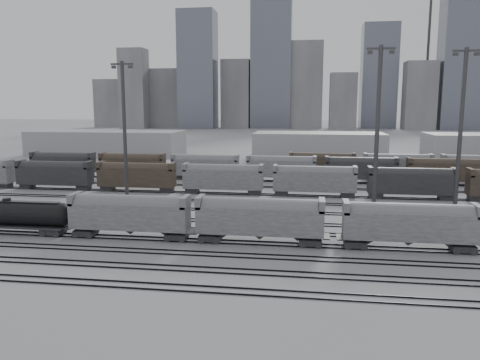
# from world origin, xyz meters

# --- Properties ---
(ground) EXTENTS (900.00, 900.00, 0.00)m
(ground) POSITION_xyz_m (0.00, 0.00, 0.00)
(ground) COLOR #AAA9AE
(ground) RESTS_ON ground
(tracks) EXTENTS (220.00, 71.50, 0.16)m
(tracks) POSITION_xyz_m (0.00, 17.50, 0.08)
(tracks) COLOR black
(tracks) RESTS_ON ground
(tank_car_b) EXTENTS (18.04, 3.01, 4.46)m
(tank_car_b) POSITION_xyz_m (-31.95, 1.00, 2.58)
(tank_car_b) COLOR #242426
(tank_car_b) RESTS_ON ground
(hopper_car_a) EXTENTS (15.13, 3.01, 5.41)m
(hopper_car_a) POSITION_xyz_m (-15.27, 1.00, 3.34)
(hopper_car_a) COLOR #242426
(hopper_car_a) RESTS_ON ground
(hopper_car_b) EXTENTS (15.35, 3.05, 5.49)m
(hopper_car_b) POSITION_xyz_m (1.10, 1.00, 3.39)
(hopper_car_b) COLOR #242426
(hopper_car_b) RESTS_ON ground
(hopper_car_c) EXTENTS (15.07, 2.99, 5.39)m
(hopper_car_c) POSITION_xyz_m (18.40, 1.00, 3.33)
(hopper_car_c) COLOR #242426
(hopper_car_c) RESTS_ON ground
(light_mast_b) EXTENTS (3.79, 0.61, 23.68)m
(light_mast_b) POSITION_xyz_m (-23.66, 21.06, 12.56)
(light_mast_b) COLOR #37373A
(light_mast_b) RESTS_ON ground
(light_mast_c) EXTENTS (4.00, 0.64, 25.02)m
(light_mast_c) POSITION_xyz_m (16.58, 16.89, 13.27)
(light_mast_c) COLOR #37373A
(light_mast_c) RESTS_ON ground
(light_mast_d) EXTENTS (4.03, 0.65, 25.20)m
(light_mast_d) POSITION_xyz_m (30.00, 23.20, 13.37)
(light_mast_d) COLOR #37373A
(light_mast_d) RESTS_ON ground
(bg_string_near) EXTENTS (151.00, 3.00, 5.60)m
(bg_string_near) POSITION_xyz_m (8.00, 32.00, 2.80)
(bg_string_near) COLOR gray
(bg_string_near) RESTS_ON ground
(bg_string_mid) EXTENTS (151.00, 3.00, 5.60)m
(bg_string_mid) POSITION_xyz_m (18.00, 48.00, 2.80)
(bg_string_mid) COLOR #242426
(bg_string_mid) RESTS_ON ground
(bg_string_far) EXTENTS (66.00, 3.00, 5.60)m
(bg_string_far) POSITION_xyz_m (35.50, 56.00, 2.80)
(bg_string_far) COLOR #483A2D
(bg_string_far) RESTS_ON ground
(warehouse_left) EXTENTS (50.00, 18.00, 8.00)m
(warehouse_left) POSITION_xyz_m (-60.00, 95.00, 4.00)
(warehouse_left) COLOR gray
(warehouse_left) RESTS_ON ground
(warehouse_mid) EXTENTS (40.00, 18.00, 8.00)m
(warehouse_mid) POSITION_xyz_m (10.00, 95.00, 4.00)
(warehouse_mid) COLOR gray
(warehouse_mid) RESTS_ON ground
(skyline) EXTENTS (316.00, 22.40, 95.00)m
(skyline) POSITION_xyz_m (10.84, 280.00, 34.73)
(skyline) COLOR #97979A
(skyline) RESTS_ON ground
(crane_left) EXTENTS (42.00, 1.80, 100.00)m
(crane_left) POSITION_xyz_m (-28.74, 305.00, 57.39)
(crane_left) COLOR #37373A
(crane_left) RESTS_ON ground
(crane_right) EXTENTS (42.00, 1.80, 100.00)m
(crane_right) POSITION_xyz_m (91.26, 305.00, 57.39)
(crane_right) COLOR #37373A
(crane_right) RESTS_ON ground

